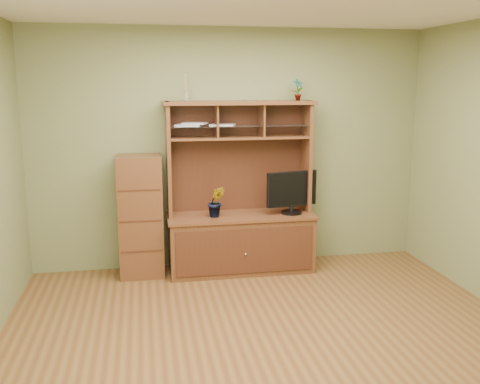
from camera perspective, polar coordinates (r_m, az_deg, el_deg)
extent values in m
cube|color=#583619|center=(4.62, 3.20, -15.53)|extent=(4.50, 4.00, 0.02)
cube|color=olive|center=(6.13, -1.06, 4.61)|extent=(4.50, 0.02, 2.70)
cube|color=olive|center=(2.34, 15.26, -7.49)|extent=(4.50, 0.02, 2.70)
cube|color=#442413|center=(6.07, 0.07, -5.52)|extent=(1.60, 0.55, 0.62)
cube|color=#3C1C10|center=(5.80, 0.58, -6.33)|extent=(1.50, 0.01, 0.50)
sphere|color=silver|center=(5.80, 0.60, -6.66)|extent=(0.02, 0.02, 0.02)
cube|color=#442413|center=(5.98, 0.07, -2.54)|extent=(1.64, 0.59, 0.03)
cube|color=#442413|center=(5.86, -7.64, 3.45)|extent=(0.04, 0.35, 1.25)
cube|color=#442413|center=(6.14, 7.10, 3.83)|extent=(0.04, 0.35, 1.25)
cube|color=#3C1C10|center=(6.11, -0.38, 3.88)|extent=(1.52, 0.02, 1.25)
cube|color=#442413|center=(5.90, -0.10, 9.50)|extent=(1.66, 0.40, 0.04)
cube|color=#442413|center=(5.92, -0.10, 5.83)|extent=(1.52, 0.32, 0.02)
cube|color=#442413|center=(5.87, -2.56, 7.59)|extent=(0.02, 0.31, 0.35)
cube|color=#442413|center=(5.96, 2.32, 7.65)|extent=(0.02, 0.31, 0.35)
cube|color=silver|center=(5.90, -0.08, 7.08)|extent=(1.50, 0.27, 0.01)
cylinder|color=black|center=(6.04, 5.51, -2.19)|extent=(0.23, 0.23, 0.02)
cylinder|color=black|center=(6.03, 5.52, -1.74)|extent=(0.05, 0.05, 0.07)
cube|color=black|center=(5.98, 5.56, 0.34)|extent=(0.60, 0.18, 0.39)
imported|color=#24501B|center=(5.83, -2.56, -1.04)|extent=(0.21, 0.17, 0.34)
imported|color=#3C6523|center=(6.05, 6.17, 10.81)|extent=(0.14, 0.11, 0.24)
cylinder|color=silver|center=(5.82, -5.81, 10.13)|extent=(0.06, 0.06, 0.10)
cylinder|color=tan|center=(5.82, -5.84, 11.56)|extent=(0.04, 0.04, 0.19)
cube|color=silver|center=(5.84, -5.53, 7.11)|extent=(0.32, 0.27, 0.02)
cube|color=silver|center=(5.84, -4.84, 7.32)|extent=(0.30, 0.28, 0.02)
cube|color=silver|center=(5.88, -1.88, 7.18)|extent=(0.31, 0.28, 0.02)
cube|color=#442413|center=(5.94, -10.55, -2.54)|extent=(0.48, 0.43, 1.33)
cube|color=#3C1C10|center=(5.82, -10.42, -6.24)|extent=(0.44, 0.01, 0.02)
cube|color=#3C1C10|center=(5.73, -10.55, -3.07)|extent=(0.44, 0.01, 0.01)
cube|color=#3C1C10|center=(5.65, -10.67, 0.20)|extent=(0.44, 0.01, 0.02)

